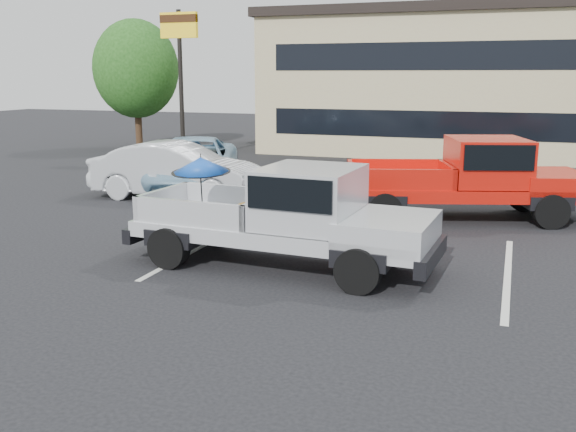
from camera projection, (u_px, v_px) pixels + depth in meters
name	position (u px, v px, depth m)	size (l,w,h in m)	color
ground	(313.00, 292.00, 10.50)	(90.00, 90.00, 0.00)	black
stripe_left	(204.00, 246.00, 13.32)	(0.12, 5.00, 0.01)	silver
stripe_right	(508.00, 275.00, 11.37)	(0.12, 5.00, 0.01)	silver
motel_building	(497.00, 81.00, 28.48)	(20.40, 8.40, 6.30)	tan
motel_sign	(180.00, 45.00, 25.65)	(1.60, 0.22, 6.00)	black
tree_left	(136.00, 69.00, 29.91)	(3.96, 3.96, 6.02)	#332114
silver_pickup	(297.00, 212.00, 11.58)	(5.79, 2.37, 2.06)	black
red_pickup	(479.00, 175.00, 15.59)	(6.36, 3.78, 1.98)	black
silver_sedan	(177.00, 170.00, 18.31)	(1.69, 4.85, 1.60)	silver
blue_suv	(193.00, 163.00, 19.92)	(2.60, 5.63, 1.56)	#86AFC8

